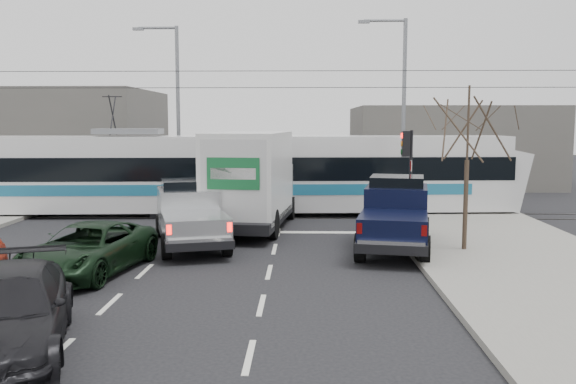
{
  "coord_description": "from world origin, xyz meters",
  "views": [
    {
      "loc": [
        2.65,
        -16.14,
        4.06
      ],
      "look_at": [
        2.12,
        3.41,
        1.8
      ],
      "focal_mm": 38.0,
      "sensor_mm": 36.0,
      "label": 1
    }
  ],
  "objects_px": {
    "street_lamp_near": "(400,100)",
    "dark_car": "(5,314)",
    "silver_pickup": "(189,213)",
    "tram": "(219,173)",
    "box_truck": "(252,181)",
    "green_car": "(88,249)",
    "navy_pickup": "(396,214)",
    "traffic_signal": "(408,158)",
    "street_lamp_far": "(174,102)",
    "bare_tree": "(468,131)"
  },
  "relations": [
    {
      "from": "street_lamp_near",
      "to": "dark_car",
      "type": "xyz_separation_m",
      "value": [
        -9.86,
        -20.02,
        -4.37
      ]
    },
    {
      "from": "silver_pickup",
      "to": "dark_car",
      "type": "relative_size",
      "value": 1.19
    },
    {
      "from": "tram",
      "to": "dark_car",
      "type": "xyz_separation_m",
      "value": [
        -1.47,
        -16.28,
        -1.08
      ]
    },
    {
      "from": "box_truck",
      "to": "green_car",
      "type": "xyz_separation_m",
      "value": [
        -3.83,
        -7.02,
        -1.14
      ]
    },
    {
      "from": "navy_pickup",
      "to": "dark_car",
      "type": "xyz_separation_m",
      "value": [
        -8.11,
        -9.15,
        -0.39
      ]
    },
    {
      "from": "traffic_signal",
      "to": "tram",
      "type": "xyz_separation_m",
      "value": [
        -7.55,
        3.76,
        -0.92
      ]
    },
    {
      "from": "street_lamp_far",
      "to": "box_truck",
      "type": "relative_size",
      "value": 1.19
    },
    {
      "from": "tram",
      "to": "navy_pickup",
      "type": "height_order",
      "value": "tram"
    },
    {
      "from": "street_lamp_near",
      "to": "box_truck",
      "type": "bearing_deg",
      "value": -132.4
    },
    {
      "from": "street_lamp_far",
      "to": "silver_pickup",
      "type": "xyz_separation_m",
      "value": [
        3.01,
        -12.19,
        -4.08
      ]
    },
    {
      "from": "bare_tree",
      "to": "box_truck",
      "type": "distance_m",
      "value": 8.35
    },
    {
      "from": "traffic_signal",
      "to": "dark_car",
      "type": "height_order",
      "value": "traffic_signal"
    },
    {
      "from": "street_lamp_far",
      "to": "tram",
      "type": "height_order",
      "value": "street_lamp_far"
    },
    {
      "from": "silver_pickup",
      "to": "box_truck",
      "type": "relative_size",
      "value": 0.8
    },
    {
      "from": "bare_tree",
      "to": "box_truck",
      "type": "relative_size",
      "value": 0.66
    },
    {
      "from": "bare_tree",
      "to": "silver_pickup",
      "type": "distance_m",
      "value": 9.29
    },
    {
      "from": "bare_tree",
      "to": "street_lamp_near",
      "type": "distance_m",
      "value": 11.58
    },
    {
      "from": "silver_pickup",
      "to": "navy_pickup",
      "type": "bearing_deg",
      "value": -21.93
    },
    {
      "from": "navy_pickup",
      "to": "dark_car",
      "type": "relative_size",
      "value": 1.12
    },
    {
      "from": "traffic_signal",
      "to": "street_lamp_near",
      "type": "height_order",
      "value": "street_lamp_near"
    },
    {
      "from": "navy_pickup",
      "to": "dark_car",
      "type": "distance_m",
      "value": 12.24
    },
    {
      "from": "bare_tree",
      "to": "street_lamp_far",
      "type": "relative_size",
      "value": 0.56
    },
    {
      "from": "tram",
      "to": "street_lamp_near",
      "type": "bearing_deg",
      "value": 20.47
    },
    {
      "from": "traffic_signal",
      "to": "street_lamp_far",
      "type": "height_order",
      "value": "street_lamp_far"
    },
    {
      "from": "box_truck",
      "to": "bare_tree",
      "type": "bearing_deg",
      "value": -24.92
    },
    {
      "from": "silver_pickup",
      "to": "navy_pickup",
      "type": "distance_m",
      "value": 6.77
    },
    {
      "from": "bare_tree",
      "to": "street_lamp_far",
      "type": "xyz_separation_m",
      "value": [
        -11.79,
        13.5,
        1.32
      ]
    },
    {
      "from": "bare_tree",
      "to": "green_car",
      "type": "distance_m",
      "value": 11.52
    },
    {
      "from": "street_lamp_near",
      "to": "green_car",
      "type": "bearing_deg",
      "value": -126.21
    },
    {
      "from": "silver_pickup",
      "to": "street_lamp_far",
      "type": "bearing_deg",
      "value": 87.66
    },
    {
      "from": "street_lamp_far",
      "to": "dark_car",
      "type": "distance_m",
      "value": 22.51
    },
    {
      "from": "bare_tree",
      "to": "street_lamp_near",
      "type": "height_order",
      "value": "street_lamp_near"
    },
    {
      "from": "box_truck",
      "to": "green_car",
      "type": "relative_size",
      "value": 1.57
    },
    {
      "from": "green_car",
      "to": "silver_pickup",
      "type": "bearing_deg",
      "value": 73.78
    },
    {
      "from": "bare_tree",
      "to": "traffic_signal",
      "type": "xyz_separation_m",
      "value": [
        -1.13,
        4.0,
        -1.05
      ]
    },
    {
      "from": "dark_car",
      "to": "bare_tree",
      "type": "bearing_deg",
      "value": 22.09
    },
    {
      "from": "box_truck",
      "to": "navy_pickup",
      "type": "distance_m",
      "value": 6.1
    },
    {
      "from": "street_lamp_far",
      "to": "box_truck",
      "type": "distance_m",
      "value": 10.97
    },
    {
      "from": "box_truck",
      "to": "navy_pickup",
      "type": "relative_size",
      "value": 1.33
    },
    {
      "from": "tram",
      "to": "street_lamp_far",
      "type": "bearing_deg",
      "value": 114.9
    },
    {
      "from": "tram",
      "to": "green_car",
      "type": "bearing_deg",
      "value": -104.6
    },
    {
      "from": "traffic_signal",
      "to": "box_truck",
      "type": "distance_m",
      "value": 5.86
    },
    {
      "from": "street_lamp_near",
      "to": "green_car",
      "type": "relative_size",
      "value": 1.86
    },
    {
      "from": "street_lamp_far",
      "to": "box_truck",
      "type": "xyz_separation_m",
      "value": [
        4.87,
        -9.26,
        -3.3
      ]
    },
    {
      "from": "bare_tree",
      "to": "box_truck",
      "type": "xyz_separation_m",
      "value": [
        -6.91,
        4.24,
        -1.98
      ]
    },
    {
      "from": "bare_tree",
      "to": "navy_pickup",
      "type": "bearing_deg",
      "value": 162.57
    },
    {
      "from": "bare_tree",
      "to": "traffic_signal",
      "type": "height_order",
      "value": "bare_tree"
    },
    {
      "from": "silver_pickup",
      "to": "green_car",
      "type": "xyz_separation_m",
      "value": [
        -1.96,
        -4.09,
        -0.37
      ]
    },
    {
      "from": "street_lamp_near",
      "to": "street_lamp_far",
      "type": "relative_size",
      "value": 1.0
    },
    {
      "from": "traffic_signal",
      "to": "street_lamp_near",
      "type": "xyz_separation_m",
      "value": [
        0.84,
        7.5,
        2.37
      ]
    }
  ]
}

